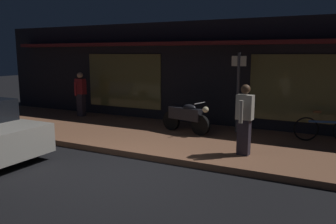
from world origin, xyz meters
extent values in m
plane|color=black|center=(0.00, 0.00, 0.00)|extent=(60.00, 60.00, 0.00)
cube|color=brown|center=(0.00, 3.00, 0.07)|extent=(18.00, 4.00, 0.15)
cube|color=black|center=(0.00, 6.40, 1.80)|extent=(18.00, 2.80, 3.60)
cube|color=brown|center=(-3.20, 4.98, 1.50)|extent=(3.20, 0.04, 2.00)
cube|color=brown|center=(3.20, 4.98, 1.50)|extent=(3.20, 0.04, 2.00)
cube|color=#591919|center=(0.00, 4.75, 2.85)|extent=(16.20, 0.50, 0.12)
cylinder|color=black|center=(-0.50, 3.63, 0.45)|extent=(0.61, 0.25, 0.60)
cylinder|color=black|center=(0.57, 3.39, 0.45)|extent=(0.61, 0.25, 0.60)
cube|color=black|center=(0.03, 3.51, 0.73)|extent=(1.13, 0.51, 0.36)
ellipsoid|color=black|center=(0.18, 3.48, 0.93)|extent=(0.48, 0.33, 0.20)
sphere|color=#F9EDB7|center=(0.74, 3.36, 0.93)|extent=(0.18, 0.18, 0.18)
cylinder|color=gray|center=(0.54, 3.40, 1.10)|extent=(0.15, 0.54, 0.03)
torus|color=black|center=(3.39, 4.12, 0.48)|extent=(0.65, 0.20, 0.66)
cube|color=#1E478C|center=(3.87, 4.24, 0.70)|extent=(0.88, 0.25, 0.06)
cube|color=brown|center=(3.63, 4.18, 0.97)|extent=(0.21, 0.13, 0.06)
cube|color=#28232D|center=(-4.67, 4.23, 0.57)|extent=(0.29, 0.22, 0.85)
cube|color=maroon|center=(-4.67, 4.23, 1.29)|extent=(0.39, 0.24, 0.58)
sphere|color=tan|center=(-4.67, 4.23, 1.71)|extent=(0.22, 0.22, 0.22)
cylinder|color=maroon|center=(-4.68, 3.97, 1.22)|extent=(0.10, 0.10, 0.52)
cylinder|color=maroon|center=(-4.65, 4.49, 1.22)|extent=(0.10, 0.10, 0.52)
cube|color=#28232D|center=(2.21, 2.04, 0.57)|extent=(0.30, 0.22, 0.85)
cube|color=#B2AD9E|center=(2.21, 2.04, 1.29)|extent=(0.40, 0.25, 0.58)
sphere|color=brown|center=(2.21, 2.04, 1.71)|extent=(0.22, 0.22, 0.22)
cylinder|color=#B2AD9E|center=(2.23, 2.30, 1.22)|extent=(0.10, 0.10, 0.52)
cylinder|color=#B2AD9E|center=(2.19, 1.78, 1.22)|extent=(0.10, 0.10, 0.52)
cylinder|color=#47474C|center=(1.40, 4.32, 1.35)|extent=(0.09, 0.09, 2.40)
cube|color=beige|center=(1.40, 4.32, 2.30)|extent=(0.44, 0.03, 0.30)
cylinder|color=black|center=(-2.55, 0.01, 0.32)|extent=(0.64, 0.23, 0.64)
camera|label=1|loc=(4.19, -5.73, 2.52)|focal=36.47mm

